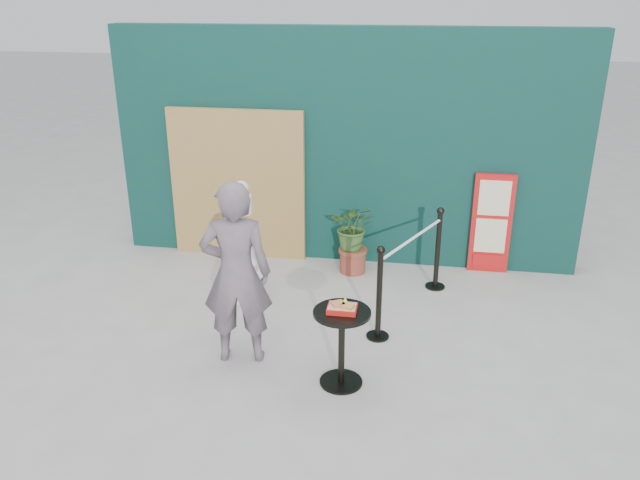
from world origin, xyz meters
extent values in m
plane|color=#ADAAA5|center=(0.00, 0.00, 0.00)|extent=(60.00, 60.00, 0.00)
cube|color=#0B3331|center=(0.00, 3.15, 1.50)|extent=(6.00, 0.30, 3.00)
cube|color=tan|center=(-1.40, 2.94, 1.00)|extent=(1.80, 0.08, 2.00)
imported|color=slate|center=(-0.67, 0.44, 0.91)|extent=(0.74, 0.55, 1.83)
cube|color=red|center=(1.90, 2.96, 0.65)|extent=(0.50, 0.06, 1.30)
cube|color=beige|center=(1.90, 2.92, 1.00)|extent=(0.38, 0.02, 0.45)
cube|color=beige|center=(1.90, 2.92, 0.50)|extent=(0.38, 0.02, 0.45)
cube|color=red|center=(1.90, 2.92, 0.15)|extent=(0.38, 0.02, 0.18)
cube|color=silver|center=(-0.98, 1.74, 0.13)|extent=(0.48, 0.48, 0.26)
cone|color=silver|center=(-0.98, 1.74, 0.65)|extent=(0.56, 0.56, 0.78)
cylinder|color=white|center=(-0.98, 1.74, 1.15)|extent=(0.23, 0.23, 0.21)
sphere|color=white|center=(-0.98, 1.74, 1.34)|extent=(0.17, 0.17, 0.17)
cylinder|color=black|center=(0.37, 0.18, 0.01)|extent=(0.40, 0.40, 0.02)
cylinder|color=black|center=(0.37, 0.18, 0.36)|extent=(0.06, 0.06, 0.72)
cylinder|color=black|center=(0.37, 0.18, 0.73)|extent=(0.52, 0.52, 0.03)
cube|color=red|center=(0.37, 0.18, 0.78)|extent=(0.26, 0.19, 0.05)
cube|color=red|center=(0.37, 0.18, 0.80)|extent=(0.24, 0.17, 0.00)
cube|color=#D79E4E|center=(0.33, 0.19, 0.82)|extent=(0.15, 0.14, 0.02)
cube|color=#C29547|center=(0.42, 0.16, 0.82)|extent=(0.13, 0.13, 0.02)
cone|color=#FFFE43|center=(0.39, 0.23, 0.83)|extent=(0.06, 0.06, 0.06)
cylinder|color=brown|center=(0.18, 2.64, 0.14)|extent=(0.33, 0.33, 0.28)
cylinder|color=brown|center=(0.18, 2.64, 0.30)|extent=(0.37, 0.37, 0.05)
imported|color=#385C27|center=(0.18, 2.64, 0.62)|extent=(0.54, 0.47, 0.61)
cylinder|color=black|center=(0.64, 1.05, 0.01)|extent=(0.24, 0.24, 0.02)
cylinder|color=black|center=(0.64, 1.05, 0.48)|extent=(0.06, 0.06, 0.96)
sphere|color=black|center=(0.64, 1.05, 0.99)|extent=(0.09, 0.09, 0.09)
cylinder|color=black|center=(1.24, 2.35, 0.01)|extent=(0.24, 0.24, 0.02)
cylinder|color=black|center=(1.24, 2.35, 0.48)|extent=(0.06, 0.06, 0.96)
sphere|color=black|center=(1.24, 2.35, 0.99)|extent=(0.09, 0.09, 0.09)
cylinder|color=white|center=(0.94, 1.70, 0.88)|extent=(0.63, 1.31, 0.03)
camera|label=1|loc=(0.99, -4.67, 3.40)|focal=35.00mm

